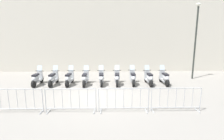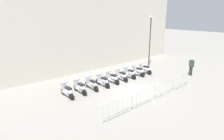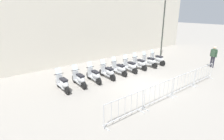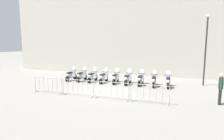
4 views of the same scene
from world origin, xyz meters
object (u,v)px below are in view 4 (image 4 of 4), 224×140
(motorcycle_1, at_px, (81,76))
(barrier_segment_2, at_px, (111,91))
(motorcycle_3, at_px, (103,78))
(street_lamp, at_px, (206,43))
(barrier_segment_3, at_px, (150,94))
(motorcycle_0, at_px, (71,75))
(motorcycle_6, at_px, (141,80))
(officer_near_row_end, at_px, (221,87))
(motorcycle_5, at_px, (128,79))
(motorcycle_8, at_px, (168,82))
(barrier_segment_1, at_px, (78,88))
(barrier_segment_0, at_px, (48,85))
(motorcycle_2, at_px, (92,77))
(motorcycle_4, at_px, (115,78))
(motorcycle_7, at_px, (154,81))

(motorcycle_1, bearing_deg, barrier_segment_2, -40.02)
(motorcycle_3, relative_size, street_lamp, 0.31)
(barrier_segment_2, distance_m, barrier_segment_3, 2.27)
(barrier_segment_2, bearing_deg, motorcycle_0, 146.37)
(motorcycle_6, height_order, officer_near_row_end, officer_near_row_end)
(motorcycle_3, bearing_deg, motorcycle_5, 6.58)
(motorcycle_8, bearing_deg, barrier_segment_1, -136.48)
(motorcycle_3, height_order, officer_near_row_end, officer_near_row_end)
(motorcycle_1, relative_size, barrier_segment_3, 0.79)
(motorcycle_3, distance_m, barrier_segment_1, 4.26)
(street_lamp, bearing_deg, motorcycle_3, -163.42)
(motorcycle_0, xyz_separation_m, motorcycle_5, (5.27, 0.50, 0.00))
(motorcycle_6, bearing_deg, barrier_segment_0, -136.81)
(motorcycle_3, bearing_deg, motorcycle_2, -176.94)
(motorcycle_8, bearing_deg, barrier_segment_3, -96.25)
(motorcycle_2, xyz_separation_m, street_lamp, (8.86, 2.38, 2.90))
(motorcycle_8, distance_m, barrier_segment_3, 4.39)
(motorcycle_5, xyz_separation_m, barrier_segment_1, (-1.82, -4.49, 0.07))
(motorcycle_6, bearing_deg, motorcycle_1, -174.32)
(motorcycle_0, xyz_separation_m, barrier_segment_1, (3.45, -3.99, 0.07))
(motorcycle_1, distance_m, motorcycle_3, 2.12)
(barrier_segment_0, xyz_separation_m, barrier_segment_1, (2.26, 0.19, 0.00))
(motorcycle_3, bearing_deg, barrier_segment_2, -57.93)
(motorcycle_1, xyz_separation_m, barrier_segment_3, (6.92, -3.72, 0.07))
(barrier_segment_3, distance_m, street_lamp, 7.44)
(motorcycle_4, height_order, barrier_segment_0, motorcycle_4)
(motorcycle_2, relative_size, motorcycle_4, 1.00)
(motorcycle_3, height_order, motorcycle_8, same)
(motorcycle_0, relative_size, motorcycle_4, 1.00)
(barrier_segment_1, bearing_deg, motorcycle_2, 107.80)
(motorcycle_1, relative_size, motorcycle_3, 1.00)
(motorcycle_8, bearing_deg, barrier_segment_0, -145.78)
(barrier_segment_1, bearing_deg, motorcycle_3, 93.84)
(motorcycle_2, height_order, motorcycle_8, same)
(motorcycle_0, xyz_separation_m, motorcycle_2, (2.11, 0.21, 0.00))
(motorcycle_3, bearing_deg, motorcycle_6, 6.79)
(motorcycle_4, height_order, motorcycle_6, same)
(motorcycle_2, relative_size, motorcycle_3, 1.00)
(motorcycle_0, height_order, barrier_segment_2, motorcycle_0)
(officer_near_row_end, bearing_deg, motorcycle_6, 151.08)
(barrier_segment_3, height_order, street_lamp, street_lamp)
(barrier_segment_2, xyz_separation_m, officer_near_row_end, (5.85, 1.54, 0.45))
(motorcycle_8, bearing_deg, street_lamp, 36.03)
(motorcycle_2, distance_m, motorcycle_6, 4.24)
(motorcycle_3, xyz_separation_m, motorcycle_6, (3.16, 0.38, 0.00))
(motorcycle_1, height_order, motorcycle_8, same)
(motorcycle_4, distance_m, motorcycle_7, 3.18)
(motorcycle_1, height_order, barrier_segment_3, motorcycle_1)
(barrier_segment_0, bearing_deg, barrier_segment_1, 4.81)
(motorcycle_5, xyz_separation_m, motorcycle_8, (3.18, 0.25, 0.00))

